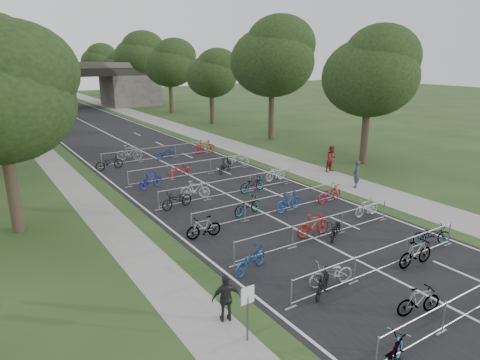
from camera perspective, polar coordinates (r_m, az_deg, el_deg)
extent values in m
plane|color=#263F1B|center=(16.62, 28.19, -15.77)|extent=(200.00, 200.00, 0.00)
cube|color=black|center=(58.20, -20.06, 7.29)|extent=(11.00, 140.00, 0.01)
cube|color=gray|center=(60.49, -12.64, 8.20)|extent=(3.00, 140.00, 0.01)
cube|color=gray|center=(56.99, -27.41, 6.26)|extent=(2.00, 140.00, 0.01)
cube|color=silver|center=(58.20, -20.06, 7.28)|extent=(0.12, 140.00, 0.00)
cube|color=#3F3C38|center=(75.44, -14.40, 11.57)|extent=(8.00, 8.00, 5.00)
cube|color=black|center=(72.34, -23.41, 13.04)|extent=(30.00, 8.00, 1.20)
cube|color=#3F3C38|center=(68.58, -22.91, 13.81)|extent=(30.00, 0.40, 0.90)
cube|color=#3F3C38|center=(76.05, -24.04, 13.83)|extent=(30.00, 0.40, 0.90)
cylinder|color=#4C4C51|center=(13.39, 1.00, -18.03)|extent=(0.06, 0.06, 1.50)
cube|color=white|center=(12.95, 1.02, -15.11)|extent=(0.45, 0.04, 0.55)
cylinder|color=#33261C|center=(23.02, -28.05, -1.21)|extent=(0.56, 0.56, 4.20)
sphere|color=black|center=(21.73, -28.28, 12.55)|extent=(5.38, 5.38, 5.38)
cylinder|color=#33261C|center=(34.68, 16.30, 5.72)|extent=(0.56, 0.56, 4.48)
ellipsoid|color=black|center=(34.19, 16.90, 12.96)|extent=(7.17, 7.17, 5.88)
sphere|color=black|center=(34.29, 18.44, 15.24)|extent=(5.73, 5.73, 5.73)
sphere|color=black|center=(34.19, 15.57, 11.55)|extent=(4.66, 4.66, 4.66)
cylinder|color=#33261C|center=(43.29, 4.18, 8.79)|extent=(0.56, 0.56, 5.11)
ellipsoid|color=black|center=(42.91, 4.33, 15.43)|extent=(8.18, 8.18, 6.70)
sphere|color=black|center=(42.88, 5.47, 17.59)|extent=(6.54, 6.54, 6.54)
sphere|color=black|center=(43.04, 3.33, 14.09)|extent=(5.31, 5.31, 5.31)
cylinder|color=#33261C|center=(53.33, -3.76, 9.57)|extent=(0.56, 0.56, 3.85)
ellipsoid|color=black|center=(53.01, -3.83, 13.62)|extent=(6.16, 6.16, 5.05)
sphere|color=black|center=(52.83, -3.00, 14.96)|extent=(4.93, 4.93, 4.93)
sphere|color=black|center=(53.25, -4.57, 12.79)|extent=(4.00, 4.00, 4.00)
cylinder|color=#33261C|center=(63.96, -9.17, 10.84)|extent=(0.56, 0.56, 4.48)
ellipsoid|color=black|center=(63.69, -9.35, 14.77)|extent=(7.17, 7.17, 5.88)
sphere|color=black|center=(63.46, -8.71, 16.08)|extent=(5.73, 5.73, 5.73)
sphere|color=black|center=(63.98, -9.92, 13.94)|extent=(4.66, 4.66, 4.66)
cylinder|color=#33261C|center=(75.00, -13.04, 11.68)|extent=(0.56, 0.56, 5.11)
ellipsoid|color=black|center=(74.78, -13.30, 15.50)|extent=(8.18, 8.18, 6.70)
sphere|color=black|center=(74.53, -12.79, 16.79)|extent=(6.54, 6.54, 6.54)
sphere|color=black|center=(75.10, -13.75, 14.69)|extent=(5.31, 5.31, 5.31)
cylinder|color=#33261C|center=(86.37, -15.88, 11.64)|extent=(0.56, 0.56, 3.85)
ellipsoid|color=black|center=(86.17, -16.08, 14.14)|extent=(6.16, 6.16, 5.05)
sphere|color=black|center=(85.85, -15.64, 14.99)|extent=(4.93, 4.93, 4.93)
sphere|color=black|center=(86.53, -16.46, 13.60)|extent=(4.00, 4.00, 4.00)
cylinder|color=#33261C|center=(97.83, -18.10, 12.15)|extent=(0.56, 0.56, 4.48)
ellipsoid|color=black|center=(97.65, -18.33, 14.71)|extent=(7.17, 7.17, 5.88)
sphere|color=black|center=(97.32, -17.98, 15.59)|extent=(5.73, 5.73, 5.73)
sphere|color=black|center=(98.02, -18.65, 14.16)|extent=(4.66, 4.66, 4.66)
cylinder|color=#ACAFB4|center=(16.12, 28.70, -12.58)|extent=(9.20, 0.04, 0.04)
cylinder|color=#ACAFB4|center=(16.54, 28.27, -15.24)|extent=(9.20, 0.04, 0.04)
cylinder|color=#ACAFB4|center=(13.00, 17.81, -21.24)|extent=(0.05, 0.05, 1.10)
cylinder|color=#ACAFB4|center=(15.16, 25.52, -16.20)|extent=(0.05, 0.05, 1.10)
cube|color=#ACAFB4|center=(15.45, 25.26, -17.89)|extent=(0.50, 0.08, 0.03)
cylinder|color=#ACAFB4|center=(17.80, 18.51, -8.58)|extent=(9.20, 0.04, 0.04)
cylinder|color=#ACAFB4|center=(18.18, 18.25, -11.07)|extent=(9.20, 0.04, 0.04)
cylinder|color=#ACAFB4|center=(15.03, 6.87, -14.85)|extent=(0.05, 0.05, 1.10)
cube|color=#ACAFB4|center=(15.31, 6.80, -16.56)|extent=(0.50, 0.08, 0.03)
cylinder|color=#ACAFB4|center=(16.94, 15.03, -11.49)|extent=(0.05, 0.05, 1.10)
cube|color=#ACAFB4|center=(17.19, 14.89, -13.07)|extent=(0.50, 0.08, 0.03)
cylinder|color=#ACAFB4|center=(19.15, 21.28, -8.70)|extent=(0.05, 0.05, 1.10)
cube|color=#ACAFB4|center=(19.37, 21.12, -10.14)|extent=(0.50, 0.08, 0.03)
cylinder|color=#ACAFB4|center=(21.57, 26.12, -6.44)|extent=(0.05, 0.05, 1.10)
cube|color=#ACAFB4|center=(21.77, 25.94, -7.74)|extent=(0.50, 0.08, 0.03)
cylinder|color=#ACAFB4|center=(19.99, 10.47, -5.16)|extent=(9.20, 0.04, 0.04)
cylinder|color=#ACAFB4|center=(20.33, 10.34, -7.44)|extent=(9.20, 0.04, 0.04)
cylinder|color=#ACAFB4|center=(17.57, -0.77, -9.81)|extent=(0.05, 0.05, 1.10)
cube|color=#ACAFB4|center=(17.81, -0.76, -11.36)|extent=(0.50, 0.08, 0.03)
cylinder|color=#ACAFB4|center=(19.23, 7.03, -7.52)|extent=(0.05, 0.05, 1.10)
cube|color=#ACAFB4|center=(19.45, 6.98, -8.96)|extent=(0.50, 0.08, 0.03)
cylinder|color=#ACAFB4|center=(21.20, 13.43, -5.52)|extent=(0.05, 0.05, 1.10)
cube|color=#ACAFB4|center=(21.41, 13.33, -6.85)|extent=(0.50, 0.08, 0.03)
cylinder|color=#ACAFB4|center=(23.41, 18.64, -3.83)|extent=(0.05, 0.05, 1.10)
cube|color=#ACAFB4|center=(23.60, 18.52, -5.05)|extent=(0.50, 0.08, 0.03)
cylinder|color=#ACAFB4|center=(22.70, 3.89, -2.26)|extent=(9.20, 0.04, 0.04)
cylinder|color=#ACAFB4|center=(23.00, 3.85, -4.31)|extent=(9.20, 0.04, 0.04)
cylinder|color=#ACAFB4|center=(20.60, -6.48, -5.82)|extent=(0.05, 0.05, 1.10)
cube|color=#ACAFB4|center=(20.81, -6.43, -7.19)|extent=(0.50, 0.08, 0.03)
cylinder|color=#ACAFB4|center=(22.03, 0.67, -4.20)|extent=(0.05, 0.05, 1.10)
cube|color=#ACAFB4|center=(22.22, 0.66, -5.49)|extent=(0.50, 0.08, 0.03)
cylinder|color=#ACAFB4|center=(23.77, 6.83, -2.74)|extent=(0.05, 0.05, 1.10)
cube|color=#ACAFB4|center=(23.95, 6.78, -3.95)|extent=(0.50, 0.08, 0.03)
cylinder|color=#ACAFB4|center=(25.76, 12.08, -1.47)|extent=(0.05, 0.05, 1.10)
cube|color=#ACAFB4|center=(25.93, 12.01, -2.59)|extent=(0.50, 0.08, 0.03)
cylinder|color=#ACAFB4|center=(25.85, -1.44, 0.13)|extent=(9.20, 0.04, 0.04)
cylinder|color=#ACAFB4|center=(26.11, -1.43, -1.71)|extent=(9.20, 0.04, 0.04)
cylinder|color=#ACAFB4|center=(24.02, -10.81, -2.72)|extent=(0.05, 0.05, 1.10)
cube|color=#ACAFB4|center=(24.20, -10.74, -3.91)|extent=(0.50, 0.08, 0.03)
cylinder|color=#ACAFB4|center=(25.26, -4.39, -1.50)|extent=(0.05, 0.05, 1.10)
cube|color=#ACAFB4|center=(25.43, -4.36, -2.65)|extent=(0.50, 0.08, 0.03)
cylinder|color=#ACAFB4|center=(26.80, 1.36, -0.39)|extent=(0.05, 0.05, 1.10)
cube|color=#ACAFB4|center=(26.96, 1.35, -1.48)|extent=(0.50, 0.08, 0.03)
cylinder|color=#ACAFB4|center=(28.58, 6.43, 0.59)|extent=(0.05, 0.05, 1.10)
cube|color=#ACAFB4|center=(28.73, 6.40, -0.44)|extent=(0.50, 0.08, 0.03)
cylinder|color=#ACAFB4|center=(30.07, -6.47, 2.38)|extent=(9.20, 0.04, 0.04)
cylinder|color=#ACAFB4|center=(30.29, -6.42, 0.78)|extent=(9.20, 0.04, 0.04)
cylinder|color=#ACAFB4|center=(28.52, -14.70, 0.10)|extent=(0.05, 0.05, 1.10)
cube|color=#ACAFB4|center=(28.67, -14.62, -0.92)|extent=(0.50, 0.08, 0.03)
cylinder|color=#ACAFB4|center=(29.57, -9.09, 1.02)|extent=(0.05, 0.05, 1.10)
cube|color=#ACAFB4|center=(29.71, -9.04, 0.03)|extent=(0.50, 0.08, 0.03)
cylinder|color=#ACAFB4|center=(30.89, -3.90, 1.87)|extent=(0.05, 0.05, 1.10)
cube|color=#ACAFB4|center=(31.03, -3.88, 0.91)|extent=(0.50, 0.08, 0.03)
cylinder|color=#ACAFB4|center=(32.45, 0.82, 2.62)|extent=(0.05, 0.05, 1.10)
cube|color=#ACAFB4|center=(32.58, 0.82, 1.70)|extent=(0.50, 0.08, 0.03)
cylinder|color=#ACAFB4|center=(35.41, -10.89, 4.33)|extent=(9.20, 0.04, 0.04)
cylinder|color=#ACAFB4|center=(35.60, -10.81, 2.96)|extent=(9.20, 0.04, 0.04)
cylinder|color=#ACAFB4|center=(34.10, -17.99, 2.49)|extent=(0.05, 0.05, 1.10)
cube|color=#ACAFB4|center=(34.22, -17.91, 1.62)|extent=(0.50, 0.08, 0.03)
cylinder|color=#ACAFB4|center=(34.98, -13.16, 3.21)|extent=(0.05, 0.05, 1.10)
cube|color=#ACAFB4|center=(35.10, -13.10, 2.36)|extent=(0.50, 0.08, 0.03)
cylinder|color=#ACAFB4|center=(36.10, -8.60, 3.86)|extent=(0.05, 0.05, 1.10)
cube|color=#ACAFB4|center=(36.22, -8.56, 3.04)|extent=(0.50, 0.08, 0.03)
cylinder|color=#ACAFB4|center=(37.44, -4.33, 4.46)|extent=(0.05, 0.05, 1.10)
cube|color=#ACAFB4|center=(37.56, -4.31, 3.66)|extent=(0.50, 0.08, 0.03)
imported|color=#ACAFB4|center=(13.12, 19.49, -21.30)|extent=(1.99, 1.25, 0.99)
imported|color=#ACAFB4|center=(15.80, 22.75, -14.66)|extent=(1.73, 0.92, 1.00)
imported|color=black|center=(15.95, 10.97, -13.27)|extent=(1.66, 1.25, 1.00)
imported|color=#9999A0|center=(16.58, 12.08, -12.15)|extent=(1.95, 0.99, 0.98)
imported|color=#ACAFB4|center=(18.97, 22.38, -9.04)|extent=(1.90, 0.67, 1.12)
imported|color=#ACAFB4|center=(21.37, 24.21, -6.66)|extent=(1.84, 1.35, 0.92)
imported|color=navy|center=(17.21, 1.39, -10.59)|extent=(2.03, 1.26, 1.01)
imported|color=maroon|center=(20.58, 9.75, -5.92)|extent=(1.93, 0.66, 1.14)
imported|color=black|center=(20.58, 12.67, -6.41)|extent=(1.83, 1.48, 0.93)
imported|color=#A9A8B0|center=(23.72, 16.54, -3.50)|extent=(1.68, 0.52, 1.00)
imported|color=#ACAFB4|center=(20.20, -4.87, -6.33)|extent=(1.78, 0.67, 1.04)
imported|color=#ACAFB4|center=(23.00, 0.96, -3.44)|extent=(1.96, 1.00, 0.98)
imported|color=navy|center=(23.55, 6.52, -2.85)|extent=(1.97, 0.79, 1.15)
imported|color=maroon|center=(25.47, 11.83, -1.74)|extent=(2.02, 0.88, 1.03)
imported|color=black|center=(24.12, -8.38, -2.59)|extent=(2.08, 1.05, 1.04)
imported|color=silver|center=(25.69, -6.00, -1.28)|extent=(1.79, 1.30, 1.06)
imported|color=#ACAFB4|center=(26.77, 1.64, -0.54)|extent=(1.93, 0.82, 0.99)
imported|color=#A5A5AD|center=(29.15, 4.74, 0.84)|extent=(1.66, 0.50, 0.99)
imported|color=navy|center=(27.98, -11.84, -0.03)|extent=(1.88, 1.00, 1.09)
imported|color=maroon|center=(30.20, -8.06, 1.30)|extent=(1.98, 0.94, 1.00)
imported|color=black|center=(30.98, -2.00, 1.97)|extent=(1.90, 1.43, 1.14)
imported|color=#B0B0B8|center=(32.96, -0.40, 2.70)|extent=(1.90, 1.32, 0.95)
imported|color=black|center=(33.27, -17.04, 2.25)|extent=(2.20, 0.97, 1.12)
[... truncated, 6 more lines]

